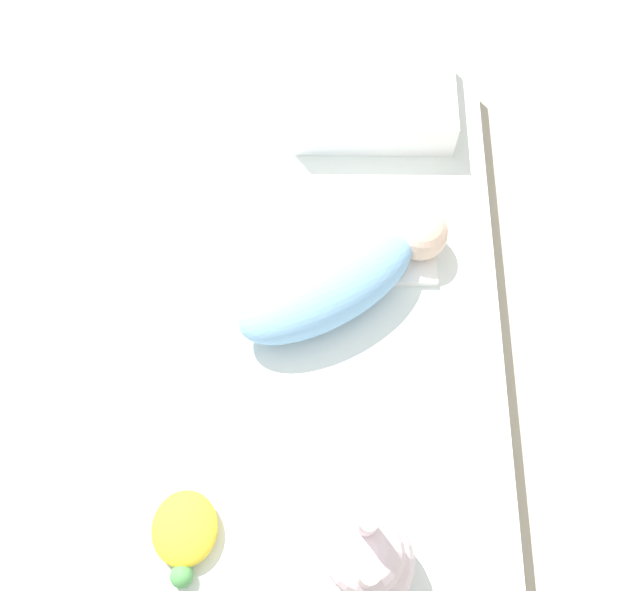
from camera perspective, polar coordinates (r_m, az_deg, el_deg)
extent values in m
plane|color=#B2A893|center=(1.80, -0.47, -3.07)|extent=(12.00, 12.00, 0.00)
cube|color=white|center=(1.73, -0.49, -2.18)|extent=(1.50, 0.82, 0.16)
cube|color=white|center=(1.73, 5.98, 3.93)|extent=(0.20, 0.17, 0.02)
ellipsoid|color=#7FB7E5|center=(1.60, 0.53, 0.86)|extent=(0.38, 0.46, 0.14)
sphere|color=beige|center=(1.68, 7.70, 4.70)|extent=(0.12, 0.12, 0.12)
cube|color=white|center=(1.90, 4.10, 15.04)|extent=(0.29, 0.39, 0.10)
sphere|color=silver|center=(1.44, 3.07, -19.50)|extent=(0.20, 0.20, 0.20)
sphere|color=silver|center=(1.30, 3.40, -19.07)|extent=(0.14, 0.14, 0.14)
cylinder|color=silver|center=(1.21, 3.62, -16.99)|extent=(0.03, 0.03, 0.10)
cylinder|color=silver|center=(1.20, 3.69, -20.51)|extent=(0.03, 0.03, 0.10)
ellipsoid|color=yellow|center=(1.54, -10.28, -17.06)|extent=(0.15, 0.13, 0.06)
sphere|color=#4C934C|center=(1.54, -10.50, -20.28)|extent=(0.04, 0.04, 0.04)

